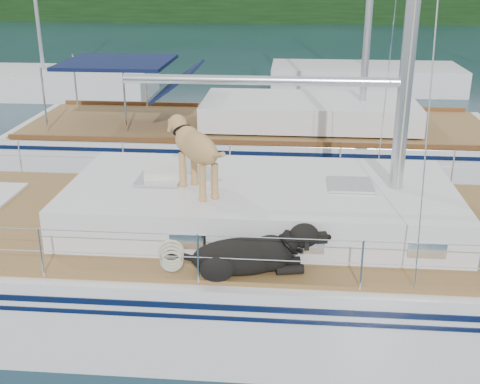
{
  "coord_description": "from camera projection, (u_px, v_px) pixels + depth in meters",
  "views": [
    {
      "loc": [
        1.18,
        -7.67,
        4.6
      ],
      "look_at": [
        0.5,
        0.2,
        1.6
      ],
      "focal_mm": 45.0,
      "sensor_mm": 36.0,
      "label": 1
    }
  ],
  "objects": [
    {
      "name": "ground",
      "position": [
        205.0,
        297.0,
        8.87
      ],
      "size": [
        120.0,
        120.0,
        0.0
      ],
      "primitive_type": "plane",
      "color": "black",
      "rests_on": "ground"
    },
    {
      "name": "bg_boat_center",
      "position": [
        365.0,
        79.0,
        23.29
      ],
      "size": [
        7.2,
        3.0,
        11.65
      ],
      "color": "white",
      "rests_on": "ground"
    },
    {
      "name": "neighbor_sailboat",
      "position": [
        261.0,
        145.0,
        14.13
      ],
      "size": [
        11.0,
        3.5,
        13.3
      ],
      "color": "white",
      "rests_on": "ground"
    },
    {
      "name": "main_sailboat",
      "position": [
        210.0,
        256.0,
        8.61
      ],
      "size": [
        12.0,
        3.8,
        14.01
      ],
      "color": "white",
      "rests_on": "ground"
    },
    {
      "name": "shore_bank",
      "position": [
        280.0,
        14.0,
        51.69
      ],
      "size": [
        92.0,
        1.0,
        1.2
      ],
      "primitive_type": "cube",
      "color": "#595147",
      "rests_on": "ground"
    },
    {
      "name": "bg_boat_west",
      "position": [
        45.0,
        83.0,
        22.4
      ],
      "size": [
        8.0,
        3.0,
        11.65
      ],
      "color": "white",
      "rests_on": "ground"
    }
  ]
}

